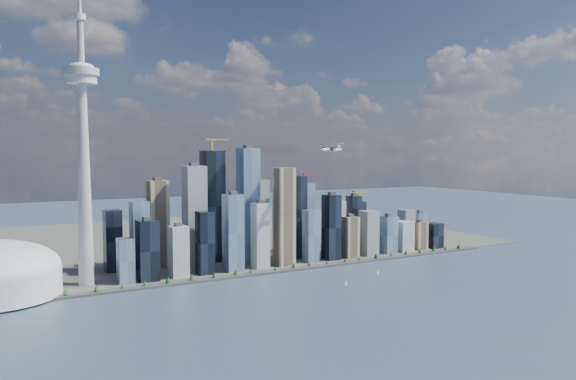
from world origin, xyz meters
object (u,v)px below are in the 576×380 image
needle_tower (83,145)px  sailboat_west (346,283)px  airplane (331,149)px  sailboat_east (378,272)px

needle_tower → sailboat_west: needle_tower is taller
airplane → sailboat_east: bearing=-56.5°
sailboat_west → sailboat_east: 108.09m
needle_tower → sailboat_east: size_ratio=59.81×
sailboat_west → sailboat_east: size_ratio=0.98×
airplane → sailboat_east: (66.51, -57.66, -226.43)m
sailboat_west → sailboat_east: bearing=23.0°
needle_tower → sailboat_east: (484.63, -164.31, -232.89)m
sailboat_east → needle_tower: bearing=148.3°
airplane → sailboat_east: 242.94m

